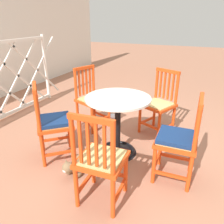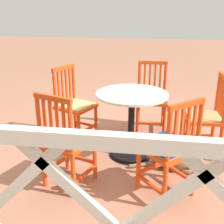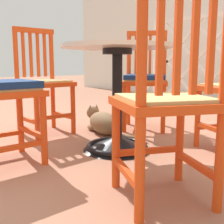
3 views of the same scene
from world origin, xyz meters
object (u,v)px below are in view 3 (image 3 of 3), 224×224
Objects in this scene: cafe_table at (117,110)px; tabby_cat at (102,122)px; orange_chair_by_planter at (145,81)px; orange_chair_facing_out at (167,104)px; orange_chair_near_fence at (43,84)px.

tabby_cat is (-0.47, 0.23, -0.19)m from cafe_table.
orange_chair_facing_out is (1.10, -0.98, -0.01)m from orange_chair_by_planter.
cafe_table is 0.83m from orange_chair_near_fence.
orange_chair_facing_out is at bearing -24.57° from cafe_table.
orange_chair_near_fence and orange_chair_facing_out have the same top height.
orange_chair_facing_out reaches higher than cafe_table.
tabby_cat is (0.33, 0.39, -0.34)m from orange_chair_near_fence.
cafe_table is at bearing -60.02° from orange_chair_by_planter.
orange_chair_facing_out reaches higher than tabby_cat.
orange_chair_by_planter is at bearing 76.91° from tabby_cat.
orange_chair_facing_out is at bearing -24.95° from tabby_cat.
tabby_cat is (-1.20, 0.56, -0.34)m from orange_chair_facing_out.
cafe_table is 1.02× the size of tabby_cat.
orange_chair_by_planter is 1.22× the size of tabby_cat.
orange_chair_by_planter is 0.92m from orange_chair_near_fence.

